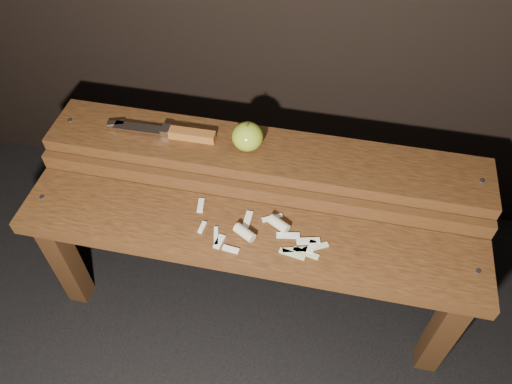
% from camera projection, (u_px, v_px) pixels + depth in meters
% --- Properties ---
extents(ground, '(60.00, 60.00, 0.00)m').
position_uv_depth(ground, '(252.00, 296.00, 1.60)').
color(ground, black).
extents(bench_front_tier, '(1.20, 0.20, 0.42)m').
position_uv_depth(bench_front_tier, '(246.00, 251.00, 1.30)').
color(bench_front_tier, '#371F0D').
rests_on(bench_front_tier, ground).
extents(bench_rear_tier, '(1.20, 0.21, 0.50)m').
position_uv_depth(bench_rear_tier, '(264.00, 172.00, 1.39)').
color(bench_rear_tier, '#371F0D').
rests_on(bench_rear_tier, ground).
extents(apple, '(0.08, 0.08, 0.09)m').
position_uv_depth(apple, '(247.00, 137.00, 1.31)').
color(apple, olive).
rests_on(apple, bench_rear_tier).
extents(knife, '(0.31, 0.04, 0.03)m').
position_uv_depth(knife, '(178.00, 133.00, 1.36)').
color(knife, brown).
rests_on(knife, bench_rear_tier).
extents(apple_scraps, '(0.35, 0.15, 0.03)m').
position_uv_depth(apple_scraps, '(264.00, 232.00, 1.24)').
color(apple_scraps, beige).
rests_on(apple_scraps, bench_front_tier).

